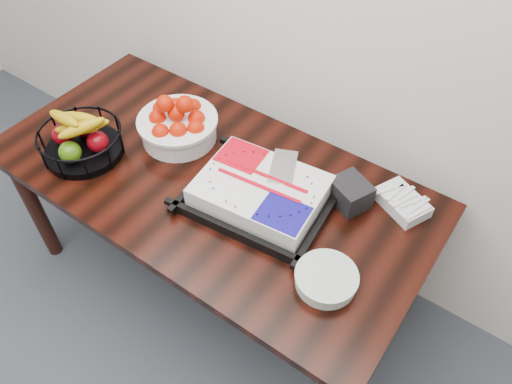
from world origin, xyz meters
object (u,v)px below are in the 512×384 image
Objects in this scene: napkin_box at (350,193)px; fruit_basket at (81,140)px; plate_stack at (326,279)px; table at (210,190)px; tangerine_bowl at (177,121)px; cake_tray at (261,193)px.

fruit_basket is at bearing -158.72° from napkin_box.
napkin_box is at bearing 21.28° from fruit_basket.
table is at bearing 165.60° from plate_stack.
plate_stack is 0.38m from napkin_box.
napkin_box reaches higher than table.
tangerine_bowl reaches higher than fruit_basket.
napkin_box reaches higher than plate_stack.
cake_tray is 1.66× the size of fruit_basket.
table is 0.32m from tangerine_bowl.
cake_tray reaches higher than plate_stack.
fruit_basket reaches higher than plate_stack.
plate_stack is (0.63, -0.16, 0.11)m from table.
table is 0.56m from fruit_basket.
cake_tray is 0.51m from tangerine_bowl.
table is at bearing -177.65° from cake_tray.
cake_tray is 1.66× the size of tangerine_bowl.
fruit_basket is 1.61× the size of plate_stack.
napkin_box is (0.52, 0.20, 0.14)m from table.
tangerine_bowl is 1.60× the size of plate_stack.
plate_stack is (0.39, -0.17, -0.02)m from cake_tray.
cake_tray is at bearing 155.83° from plate_stack.
fruit_basket is at bearing -158.61° from table.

